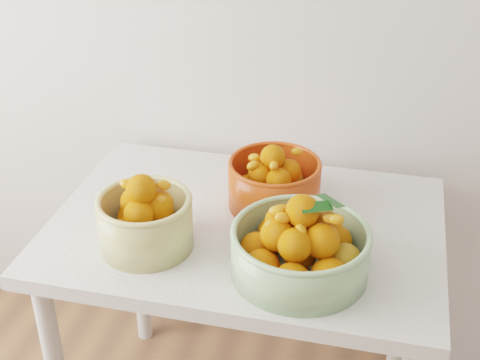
# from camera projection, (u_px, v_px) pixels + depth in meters

# --- Properties ---
(table) EXTENTS (1.00, 0.70, 0.75)m
(table) POSITION_uv_depth(u_px,v_px,m) (246.00, 252.00, 1.77)
(table) COLOR silver
(table) RESTS_ON ground
(bowl_cream) EXTENTS (0.28, 0.28, 0.20)m
(bowl_cream) POSITION_uv_depth(u_px,v_px,m) (145.00, 220.00, 1.60)
(bowl_cream) COLOR tan
(bowl_cream) RESTS_ON table
(bowl_green) EXTENTS (0.36, 0.36, 0.20)m
(bowl_green) POSITION_uv_depth(u_px,v_px,m) (300.00, 248.00, 1.51)
(bowl_green) COLOR #8EBA82
(bowl_green) RESTS_ON table
(bowl_orange) EXTENTS (0.30, 0.30, 0.18)m
(bowl_orange) POSITION_uv_depth(u_px,v_px,m) (274.00, 183.00, 1.76)
(bowl_orange) COLOR red
(bowl_orange) RESTS_ON table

